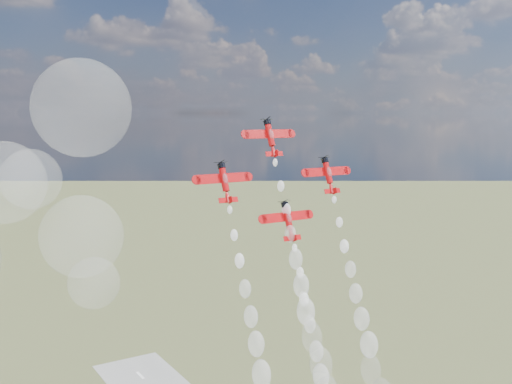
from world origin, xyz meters
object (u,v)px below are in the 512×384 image
Objects in this scene: plane_lead at (270,137)px; plane_slot at (288,220)px; plane_left at (224,182)px; plane_right at (328,175)px.

plane_lead is 1.00× the size of plane_slot.
plane_left is 1.00× the size of plane_slot.
plane_lead is at bearing 14.75° from plane_left.
plane_left is 27.78m from plane_right.
plane_left is 1.00× the size of plane_right.
plane_lead reaches higher than plane_slot.
plane_right is 16.96m from plane_slot.
plane_right is (27.78, 0.00, 0.00)m from plane_left.
plane_lead reaches higher than plane_left.
plane_right is at bearing 14.75° from plane_slot.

